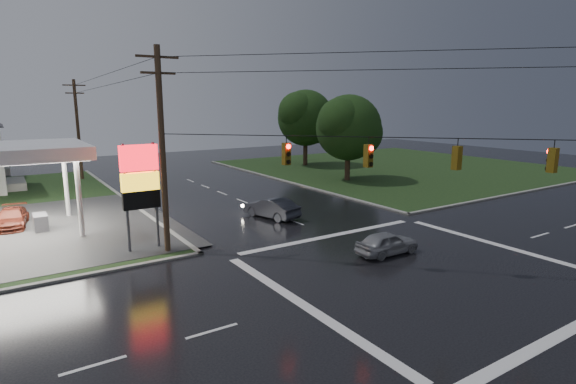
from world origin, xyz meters
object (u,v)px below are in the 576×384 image
pylon_sign (140,180)px  car_pump (12,218)px  tree_ne_near (349,128)px  car_north (271,208)px  utility_pole_n (78,128)px  utility_pole_nw (162,149)px  car_crossing (387,243)px  tree_ne_far (307,118)px

pylon_sign → car_pump: size_ratio=1.38×
tree_ne_near → car_north: size_ratio=2.04×
utility_pole_n → tree_ne_near: 28.55m
pylon_sign → utility_pole_n: bearing=87.9°
pylon_sign → tree_ne_near: 27.23m
utility_pole_nw → car_pump: utility_pole_nw is taller
tree_ne_near → car_crossing: tree_ne_near is taller
car_crossing → utility_pole_nw: bearing=56.4°
tree_ne_near → car_crossing: (-13.73, -19.33, -4.93)m
utility_pole_nw → utility_pole_n: 28.50m
utility_pole_nw → car_north: size_ratio=2.49×
utility_pole_nw → tree_ne_near: 26.74m
utility_pole_n → car_north: (8.70, -25.11, -4.74)m
tree_ne_far → car_pump: 36.91m
tree_ne_far → tree_ne_near: bearing=-104.1°
utility_pole_nw → car_north: utility_pole_nw is taller
car_pump → car_crossing: bearing=-37.3°
car_pump → tree_ne_far: bearing=30.9°
utility_pole_nw → car_north: bearing=21.3°
utility_pole_n → tree_ne_far: 26.96m
utility_pole_nw → utility_pole_n: (0.00, 28.50, -0.25)m
pylon_sign → car_crossing: size_ratio=1.62×
utility_pole_n → car_pump: bearing=-111.3°
pylon_sign → car_north: size_ratio=1.36×
car_crossing → car_pump: 24.22m
utility_pole_n → tree_ne_near: size_ratio=1.17×
pylon_sign → car_pump: 11.73m
utility_pole_n → tree_ne_far: (26.65, -4.01, 0.71)m
car_crossing → car_pump: bearing=45.3°
pylon_sign → car_north: bearing=13.8°
utility_pole_nw → tree_ne_far: (26.65, 24.49, 0.46)m
pylon_sign → tree_ne_far: tree_ne_far is taller
car_north → utility_pole_nw: bearing=6.5°
pylon_sign → tree_ne_near: size_ratio=0.67×
tree_ne_near → pylon_sign: bearing=-155.0°
pylon_sign → tree_ne_far: bearing=40.4°
tree_ne_far → car_pump: (-33.68, -14.02, -5.55)m
car_north → tree_ne_far: bearing=-145.1°
car_pump → utility_pole_n: bearing=77.0°
utility_pole_nw → car_pump: (-7.03, 10.47, -5.09)m
tree_ne_far → car_crossing: tree_ne_far is taller
pylon_sign → car_north: (9.70, 2.39, -3.28)m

